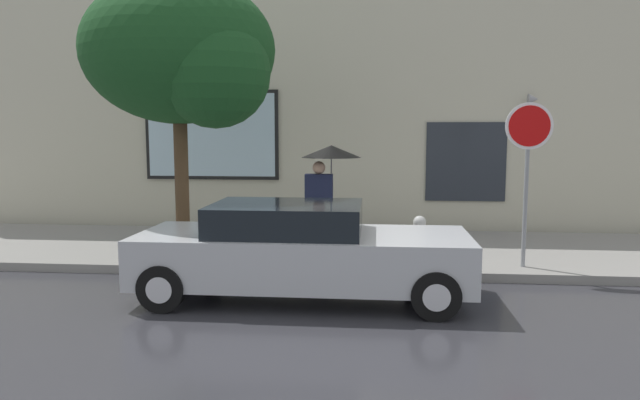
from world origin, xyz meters
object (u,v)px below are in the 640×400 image
(parked_car, at_px, (300,251))
(fire_hydrant, at_px, (419,237))
(street_tree, at_px, (185,55))
(stop_sign, at_px, (528,152))
(pedestrian_with_umbrella, at_px, (328,166))

(parked_car, bearing_deg, fire_hydrant, 50.62)
(fire_hydrant, height_order, street_tree, street_tree)
(parked_car, distance_m, street_tree, 4.02)
(stop_sign, bearing_deg, fire_hydrant, 159.18)
(street_tree, xyz_separation_m, stop_sign, (5.68, -0.01, -1.60))
(fire_hydrant, bearing_deg, stop_sign, -20.82)
(fire_hydrant, distance_m, street_tree, 5.14)
(parked_car, bearing_deg, stop_sign, 24.79)
(street_tree, bearing_deg, fire_hydrant, 8.86)
(fire_hydrant, height_order, pedestrian_with_umbrella, pedestrian_with_umbrella)
(fire_hydrant, bearing_deg, parked_car, -129.38)
(parked_car, bearing_deg, pedestrian_with_umbrella, 85.34)
(parked_car, distance_m, fire_hydrant, 2.93)
(pedestrian_with_umbrella, relative_size, stop_sign, 0.74)
(street_tree, bearing_deg, pedestrian_with_umbrella, 17.52)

